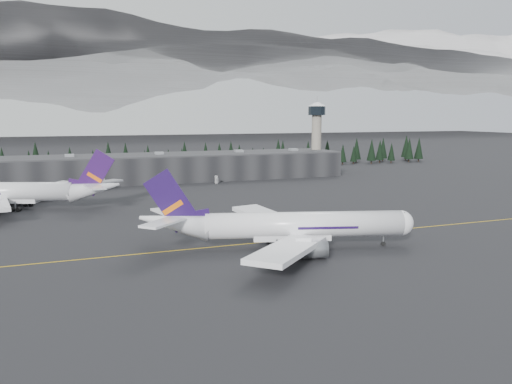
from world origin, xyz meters
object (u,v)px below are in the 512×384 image
object	(u,v)px
jet_parked	(17,192)
control_tower	(317,129)
gse_vehicle_b	(217,182)
terminal	(180,167)
gse_vehicle_a	(102,189)
jet_main	(280,226)

from	to	relation	value
jet_parked	control_tower	bearing A→B (deg)	-137.18
gse_vehicle_b	terminal	bearing A→B (deg)	175.44
terminal	control_tower	bearing A→B (deg)	2.29
gse_vehicle_a	jet_parked	bearing A→B (deg)	-121.74
jet_main	jet_parked	distance (m)	98.57
terminal	gse_vehicle_b	bearing A→B (deg)	-59.50
jet_main	jet_parked	world-z (taller)	jet_parked
control_tower	gse_vehicle_a	size ratio (longest dim) A/B	6.78
jet_main	gse_vehicle_b	world-z (taller)	jet_main
control_tower	jet_main	xyz separation A→B (m)	(-79.51, -136.34, -18.04)
gse_vehicle_a	jet_main	bearing A→B (deg)	-62.57
terminal	gse_vehicle_b	size ratio (longest dim) A/B	41.34
jet_parked	gse_vehicle_b	distance (m)	87.15
control_tower	gse_vehicle_b	world-z (taller)	control_tower
jet_parked	gse_vehicle_a	world-z (taller)	jet_parked
control_tower	jet_main	bearing A→B (deg)	-120.25
jet_parked	gse_vehicle_a	size ratio (longest dim) A/B	11.83
jet_main	gse_vehicle_a	bearing A→B (deg)	123.20
terminal	jet_parked	xyz separation A→B (m)	(-66.86, -57.00, -0.66)
control_tower	gse_vehicle_b	bearing A→B (deg)	-159.17
jet_parked	gse_vehicle_b	world-z (taller)	jet_parked
terminal	gse_vehicle_a	distance (m)	45.74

